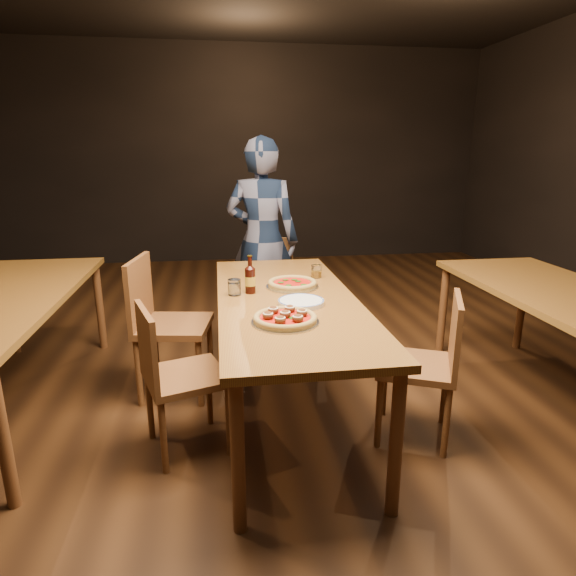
{
  "coord_description": "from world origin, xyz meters",
  "views": [
    {
      "loc": [
        -0.38,
        -2.66,
        1.57
      ],
      "look_at": [
        0.0,
        -0.05,
        0.82
      ],
      "focal_mm": 30.0,
      "sensor_mm": 36.0,
      "label": 1
    }
  ],
  "objects": [
    {
      "name": "chair_end",
      "position": [
        -0.01,
        1.27,
        0.45
      ],
      "size": [
        0.54,
        0.54,
        0.9
      ],
      "primitive_type": null,
      "rotation": [
        0.0,
        0.0,
        -0.37
      ],
      "color": "#593417",
      "rests_on": "ground"
    },
    {
      "name": "chair_main_nw",
      "position": [
        -0.58,
        -0.28,
        0.43
      ],
      "size": [
        0.51,
        0.51,
        0.86
      ],
      "primitive_type": null,
      "rotation": [
        0.0,
        0.0,
        1.89
      ],
      "color": "#593417",
      "rests_on": "ground"
    },
    {
      "name": "room_shell",
      "position": [
        0.0,
        0.0,
        1.86
      ],
      "size": [
        9.0,
        9.0,
        9.0
      ],
      "color": "black",
      "rests_on": "ground"
    },
    {
      "name": "table_right",
      "position": [
        1.7,
        -0.2,
        0.68
      ],
      "size": [
        0.8,
        2.0,
        0.75
      ],
      "color": "brown",
      "rests_on": "ground"
    },
    {
      "name": "plate_stack",
      "position": [
        0.06,
        -0.14,
        0.76
      ],
      "size": [
        0.26,
        0.26,
        0.02
      ],
      "primitive_type": "cylinder",
      "color": "white",
      "rests_on": "table_main"
    },
    {
      "name": "chair_main_sw",
      "position": [
        -0.69,
        0.37,
        0.48
      ],
      "size": [
        0.52,
        0.52,
        0.97
      ],
      "primitive_type": null,
      "rotation": [
        0.0,
        0.0,
        1.41
      ],
      "color": "#593417",
      "rests_on": "ground"
    },
    {
      "name": "ground",
      "position": [
        0.0,
        0.0,
        0.0
      ],
      "size": [
        9.0,
        9.0,
        0.0
      ],
      "primitive_type": "plane",
      "color": "black"
    },
    {
      "name": "diner",
      "position": [
        -0.02,
        1.33,
        0.85
      ],
      "size": [
        0.72,
        0.59,
        1.7
      ],
      "primitive_type": "imported",
      "rotation": [
        0.0,
        0.0,
        2.8
      ],
      "color": "black",
      "rests_on": "ground"
    },
    {
      "name": "pizza_margherita",
      "position": [
        0.07,
        0.21,
        0.77
      ],
      "size": [
        0.33,
        0.33,
        0.04
      ],
      "rotation": [
        0.0,
        0.0,
        0.1
      ],
      "color": "#B7B7BF",
      "rests_on": "table_main"
    },
    {
      "name": "beer_bottle",
      "position": [
        -0.2,
        0.12,
        0.83
      ],
      "size": [
        0.06,
        0.06,
        0.23
      ],
      "rotation": [
        0.0,
        0.0,
        -0.42
      ],
      "color": "black",
      "rests_on": "table_main"
    },
    {
      "name": "amber_glass",
      "position": [
        0.26,
        0.43,
        0.79
      ],
      "size": [
        0.07,
        0.07,
        0.09
      ],
      "primitive_type": "cylinder",
      "color": "#AA6B13",
      "rests_on": "table_main"
    },
    {
      "name": "chair_main_e",
      "position": [
        0.67,
        -0.35,
        0.44
      ],
      "size": [
        0.54,
        0.54,
        0.87
      ],
      "primitive_type": null,
      "rotation": [
        0.0,
        0.0,
        -1.99
      ],
      "color": "#593417",
      "rests_on": "ground"
    },
    {
      "name": "pizza_meatball",
      "position": [
        -0.07,
        -0.42,
        0.77
      ],
      "size": [
        0.34,
        0.34,
        0.06
      ],
      "rotation": [
        0.0,
        0.0,
        -0.15
      ],
      "color": "#B7B7BF",
      "rests_on": "table_main"
    },
    {
      "name": "table_main",
      "position": [
        0.0,
        0.0,
        0.68
      ],
      "size": [
        0.8,
        2.0,
        0.75
      ],
      "color": "brown",
      "rests_on": "ground"
    },
    {
      "name": "water_glass",
      "position": [
        -0.3,
        0.09,
        0.8
      ],
      "size": [
        0.08,
        0.08,
        0.1
      ],
      "primitive_type": "cylinder",
      "color": "white",
      "rests_on": "table_main"
    }
  ]
}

